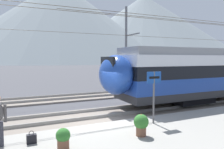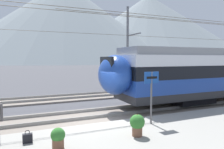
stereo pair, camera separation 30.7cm
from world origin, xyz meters
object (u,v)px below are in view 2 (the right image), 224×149
Objects in this scene: catenary_mast_far_side at (128,48)px; platform_sign at (151,86)px; handbag_beside_passenger at (27,138)px; potted_plant_platform_edge at (58,137)px; handbag_near_sign at (137,123)px; potted_plant_by_shelter at (137,123)px.

catenary_mast_far_side is 19.12× the size of platform_sign.
catenary_mast_far_side is at bearing 49.23° from handbag_beside_passenger.
catenary_mast_far_side is 64.68× the size of potted_plant_platform_edge.
handbag_near_sign is (4.34, 0.16, -0.04)m from handbag_beside_passenger.
catenary_mast_far_side is 14.09m from potted_plant_by_shelter.
potted_plant_by_shelter is (-1.29, -1.04, -1.19)m from platform_sign.
handbag_near_sign is at bearing 176.03° from platform_sign.
potted_plant_platform_edge reaches higher than handbag_near_sign.
handbag_near_sign is at bearing 60.27° from potted_plant_by_shelter.
catenary_mast_far_side is 100.57× the size of handbag_beside_passenger.
catenary_mast_far_side is 15.52m from potted_plant_platform_edge.
potted_plant_by_shelter is at bearing -141.10° from platform_sign.
platform_sign reaches higher than handbag_near_sign.
potted_plant_by_shelter is at bearing -116.27° from catenary_mast_far_side.
handbag_beside_passenger is 0.64× the size of potted_plant_platform_edge.
handbag_near_sign is 0.52× the size of potted_plant_platform_edge.
handbag_beside_passenger is (-5.01, -0.12, -1.51)m from platform_sign.
potted_plant_platform_edge is at bearing -126.03° from catenary_mast_far_side.
catenary_mast_far_side is at bearing 67.02° from platform_sign.
potted_plant_platform_edge is (-3.47, -1.07, 0.26)m from handbag_near_sign.
platform_sign is 5.23m from handbag_beside_passenger.
handbag_beside_passenger is at bearing -178.65° from platform_sign.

